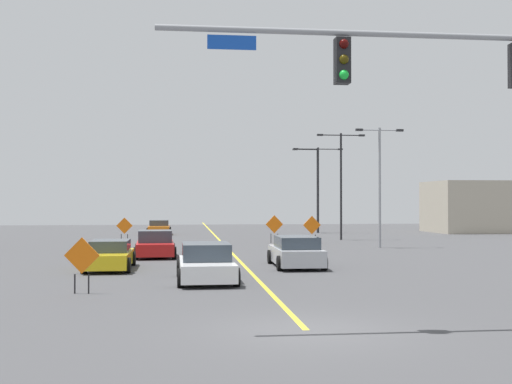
{
  "coord_description": "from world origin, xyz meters",
  "views": [
    {
      "loc": [
        -2.79,
        -14.38,
        2.91
      ],
      "look_at": [
        1.38,
        22.06,
        3.45
      ],
      "focal_mm": 45.33,
      "sensor_mm": 36.0,
      "label": 1
    }
  ],
  "objects_px": {
    "street_lamp_near_right": "(341,176)",
    "street_lamp_far_right": "(380,176)",
    "car_yellow_approaching": "(110,256)",
    "car_white_distant": "(206,263)",
    "street_lamp_mid_left": "(318,181)",
    "construction_sign_right_shoulder": "(274,226)",
    "car_red_near": "(155,245)",
    "construction_sign_median_far": "(312,226)",
    "construction_sign_left_shoulder": "(124,227)",
    "street_lamp_mid_right": "(315,185)",
    "car_orange_mid": "(159,228)",
    "car_silver_passing": "(296,252)",
    "construction_sign_left_lane": "(82,258)"
  },
  "relations": [
    {
      "from": "street_lamp_near_right",
      "to": "street_lamp_mid_left",
      "type": "bearing_deg",
      "value": 87.27
    },
    {
      "from": "street_lamp_near_right",
      "to": "construction_sign_left_shoulder",
      "type": "xyz_separation_m",
      "value": [
        -16.1,
        -0.76,
        -3.72
      ]
    },
    {
      "from": "construction_sign_median_far",
      "to": "construction_sign_left_shoulder",
      "type": "relative_size",
      "value": 1.09
    },
    {
      "from": "street_lamp_near_right",
      "to": "construction_sign_median_far",
      "type": "relative_size",
      "value": 4.24
    },
    {
      "from": "street_lamp_mid_left",
      "to": "car_red_near",
      "type": "distance_m",
      "value": 28.44
    },
    {
      "from": "construction_sign_left_lane",
      "to": "car_red_near",
      "type": "distance_m",
      "value": 13.29
    },
    {
      "from": "street_lamp_mid_left",
      "to": "car_yellow_approaching",
      "type": "height_order",
      "value": "street_lamp_mid_left"
    },
    {
      "from": "car_red_near",
      "to": "car_silver_passing",
      "type": "bearing_deg",
      "value": -41.86
    },
    {
      "from": "street_lamp_near_right",
      "to": "street_lamp_mid_right",
      "type": "relative_size",
      "value": 1.02
    },
    {
      "from": "car_orange_mid",
      "to": "construction_sign_left_shoulder",
      "type": "bearing_deg",
      "value": -101.92
    },
    {
      "from": "car_white_distant",
      "to": "street_lamp_far_right",
      "type": "bearing_deg",
      "value": 53.93
    },
    {
      "from": "car_yellow_approaching",
      "to": "car_white_distant",
      "type": "relative_size",
      "value": 0.96
    },
    {
      "from": "street_lamp_mid_left",
      "to": "street_lamp_mid_right",
      "type": "bearing_deg",
      "value": 101.97
    },
    {
      "from": "car_silver_passing",
      "to": "car_orange_mid",
      "type": "bearing_deg",
      "value": 103.7
    },
    {
      "from": "car_red_near",
      "to": "car_silver_passing",
      "type": "relative_size",
      "value": 0.84
    },
    {
      "from": "car_yellow_approaching",
      "to": "car_orange_mid",
      "type": "height_order",
      "value": "car_orange_mid"
    },
    {
      "from": "street_lamp_near_right",
      "to": "car_yellow_approaching",
      "type": "relative_size",
      "value": 1.82
    },
    {
      "from": "street_lamp_far_right",
      "to": "street_lamp_mid_left",
      "type": "height_order",
      "value": "street_lamp_mid_left"
    },
    {
      "from": "street_lamp_mid_right",
      "to": "car_red_near",
      "type": "height_order",
      "value": "street_lamp_mid_right"
    },
    {
      "from": "construction_sign_right_shoulder",
      "to": "car_red_near",
      "type": "distance_m",
      "value": 13.3
    },
    {
      "from": "street_lamp_mid_right",
      "to": "construction_sign_right_shoulder",
      "type": "xyz_separation_m",
      "value": [
        -5.93,
        -14.36,
        -3.2
      ]
    },
    {
      "from": "construction_sign_median_far",
      "to": "car_white_distant",
      "type": "relative_size",
      "value": 0.41
    },
    {
      "from": "car_silver_passing",
      "to": "car_white_distant",
      "type": "bearing_deg",
      "value": -132.07
    },
    {
      "from": "street_lamp_mid_right",
      "to": "construction_sign_left_shoulder",
      "type": "xyz_separation_m",
      "value": [
        -16.47,
        -12.04,
        -3.33
      ]
    },
    {
      "from": "construction_sign_left_lane",
      "to": "car_white_distant",
      "type": "distance_m",
      "value": 4.93
    },
    {
      "from": "car_red_near",
      "to": "car_orange_mid",
      "type": "xyz_separation_m",
      "value": [
        -0.61,
        23.09,
        -0.05
      ]
    },
    {
      "from": "car_white_distant",
      "to": "street_lamp_near_right",
      "type": "bearing_deg",
      "value": 65.34
    },
    {
      "from": "street_lamp_mid_right",
      "to": "street_lamp_far_right",
      "type": "bearing_deg",
      "value": -89.96
    },
    {
      "from": "construction_sign_left_lane",
      "to": "car_white_distant",
      "type": "bearing_deg",
      "value": 34.95
    },
    {
      "from": "street_lamp_near_right",
      "to": "car_orange_mid",
      "type": "height_order",
      "value": "street_lamp_near_right"
    },
    {
      "from": "street_lamp_far_right",
      "to": "car_yellow_approaching",
      "type": "height_order",
      "value": "street_lamp_far_right"
    },
    {
      "from": "construction_sign_median_far",
      "to": "construction_sign_right_shoulder",
      "type": "distance_m",
      "value": 2.64
    },
    {
      "from": "construction_sign_median_far",
      "to": "construction_sign_left_shoulder",
      "type": "distance_m",
      "value": 13.43
    },
    {
      "from": "street_lamp_mid_right",
      "to": "construction_sign_left_lane",
      "type": "bearing_deg",
      "value": -112.05
    },
    {
      "from": "car_red_near",
      "to": "street_lamp_near_right",
      "type": "bearing_deg",
      "value": 45.95
    },
    {
      "from": "street_lamp_near_right",
      "to": "construction_sign_left_shoulder",
      "type": "distance_m",
      "value": 16.54
    },
    {
      "from": "street_lamp_near_right",
      "to": "car_yellow_approaching",
      "type": "height_order",
      "value": "street_lamp_near_right"
    },
    {
      "from": "street_lamp_far_right",
      "to": "car_red_near",
      "type": "xyz_separation_m",
      "value": [
        -13.76,
        -5.42,
        -3.84
      ]
    },
    {
      "from": "construction_sign_left_shoulder",
      "to": "car_orange_mid",
      "type": "bearing_deg",
      "value": 78.08
    },
    {
      "from": "construction_sign_median_far",
      "to": "car_white_distant",
      "type": "height_order",
      "value": "construction_sign_median_far"
    },
    {
      "from": "street_lamp_near_right",
      "to": "car_red_near",
      "type": "distance_m",
      "value": 19.69
    },
    {
      "from": "street_lamp_mid_left",
      "to": "car_yellow_approaching",
      "type": "xyz_separation_m",
      "value": [
        -15.56,
        -30.3,
        -4.19
      ]
    },
    {
      "from": "street_lamp_mid_right",
      "to": "car_red_near",
      "type": "relative_size",
      "value": 2.04
    },
    {
      "from": "street_lamp_near_right",
      "to": "car_silver_passing",
      "type": "xyz_separation_m",
      "value": [
        -6.95,
        -19.59,
        -4.15
      ]
    },
    {
      "from": "street_lamp_near_right",
      "to": "street_lamp_far_right",
      "type": "relative_size",
      "value": 1.07
    },
    {
      "from": "construction_sign_left_shoulder",
      "to": "car_silver_passing",
      "type": "xyz_separation_m",
      "value": [
        9.15,
        -18.83,
        -0.43
      ]
    },
    {
      "from": "construction_sign_right_shoulder",
      "to": "street_lamp_near_right",
      "type": "bearing_deg",
      "value": 29.06
    },
    {
      "from": "car_red_near",
      "to": "car_white_distant",
      "type": "bearing_deg",
      "value": -77.61
    },
    {
      "from": "car_silver_passing",
      "to": "street_lamp_mid_right",
      "type": "bearing_deg",
      "value": 76.65
    },
    {
      "from": "street_lamp_mid_right",
      "to": "street_lamp_mid_left",
      "type": "height_order",
      "value": "same"
    }
  ]
}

